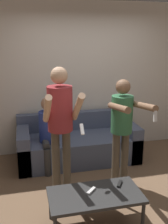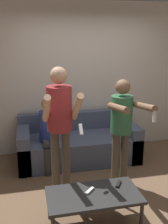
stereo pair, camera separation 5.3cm
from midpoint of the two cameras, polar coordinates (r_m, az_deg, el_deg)
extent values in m
plane|color=brown|center=(3.79, 5.47, -17.45)|extent=(14.00, 14.00, 0.00)
cube|color=silver|center=(4.84, -0.52, 7.27)|extent=(6.40, 0.06, 2.70)
cube|color=#4C5670|center=(4.62, -1.65, -7.78)|extent=(2.04, 0.91, 0.44)
cube|color=#4C5670|center=(4.83, -2.59, -1.83)|extent=(2.04, 0.16, 0.33)
cube|color=#4C5670|center=(4.51, -13.28, -7.61)|extent=(0.20, 0.91, 0.62)
cube|color=#4C5670|center=(4.84, 9.11, -5.70)|extent=(0.20, 0.91, 0.62)
cylinder|color=brown|center=(3.63, -6.55, -10.76)|extent=(0.11, 0.11, 0.91)
cylinder|color=brown|center=(3.65, -4.22, -10.56)|extent=(0.11, 0.11, 0.91)
cylinder|color=#9E2D33|center=(3.37, -5.70, 0.73)|extent=(0.33, 0.33, 0.58)
sphere|color=tan|center=(3.29, -5.91, 7.91)|extent=(0.22, 0.22, 0.22)
cylinder|color=tan|center=(3.11, -8.49, 0.56)|extent=(0.08, 0.52, 0.45)
cylinder|color=tan|center=(3.16, -1.86, 0.97)|extent=(0.08, 0.52, 0.45)
cube|color=white|center=(3.00, -0.93, -3.78)|extent=(0.04, 0.11, 0.12)
cylinder|color=brown|center=(3.83, 6.52, -10.10)|extent=(0.11, 0.11, 0.81)
cylinder|color=brown|center=(3.88, 8.40, -9.86)|extent=(0.11, 0.11, 0.81)
cylinder|color=#337047|center=(3.62, 7.84, -0.51)|extent=(0.30, 0.30, 0.52)
sphere|color=brown|center=(3.53, 8.08, 5.47)|extent=(0.20, 0.20, 0.20)
cylinder|color=brown|center=(3.24, 7.08, 0.95)|extent=(0.08, 0.61, 0.17)
cylinder|color=brown|center=(3.37, 12.45, 1.28)|extent=(0.08, 0.61, 0.17)
cube|color=white|center=(3.12, 14.75, -0.88)|extent=(0.04, 0.05, 0.13)
cylinder|color=#383838|center=(4.16, -8.33, -10.77)|extent=(0.11, 0.11, 0.44)
cylinder|color=#383838|center=(4.17, -6.39, -10.62)|extent=(0.11, 0.11, 0.44)
cylinder|color=#383838|center=(4.20, -8.67, -6.77)|extent=(0.11, 0.32, 0.11)
cylinder|color=#383838|center=(4.21, -6.76, -6.63)|extent=(0.11, 0.32, 0.11)
cylinder|color=#2D429E|center=(4.28, -8.05, -3.14)|extent=(0.31, 0.31, 0.50)
sphere|color=#A87A5B|center=(4.17, -8.25, 1.80)|extent=(0.22, 0.22, 0.22)
cube|color=#2D2D2D|center=(3.05, 1.94, -17.63)|extent=(1.04, 0.54, 0.04)
cylinder|color=#2D2D2D|center=(3.14, 12.20, -21.55)|extent=(0.04, 0.04, 0.38)
cylinder|color=#2D2D2D|center=(3.29, -7.80, -19.39)|extent=(0.04, 0.04, 0.38)
cylinder|color=#2D2D2D|center=(3.48, 8.85, -17.23)|extent=(0.04, 0.04, 0.38)
cube|color=white|center=(3.07, 1.06, -16.77)|extent=(0.13, 0.13, 0.02)
cube|color=black|center=(3.22, 7.27, -15.22)|extent=(0.11, 0.15, 0.02)
camera|label=1|loc=(0.03, -90.38, -0.11)|focal=42.00mm
camera|label=2|loc=(0.03, 89.62, 0.11)|focal=42.00mm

